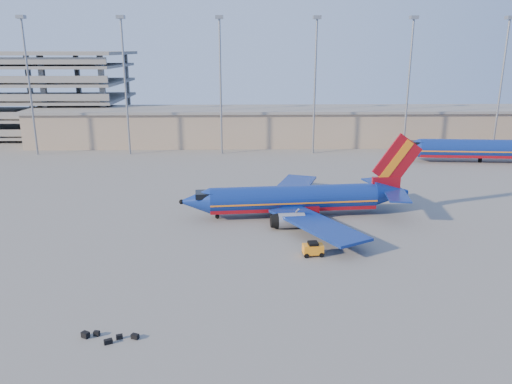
# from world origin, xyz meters

# --- Properties ---
(ground) EXTENTS (220.00, 220.00, 0.00)m
(ground) POSITION_xyz_m (0.00, 0.00, 0.00)
(ground) COLOR slate
(ground) RESTS_ON ground
(terminal_building) EXTENTS (122.00, 16.00, 8.50)m
(terminal_building) POSITION_xyz_m (10.00, 58.00, 4.32)
(terminal_building) COLOR gray
(terminal_building) RESTS_ON ground
(parking_garage) EXTENTS (62.00, 32.00, 21.40)m
(parking_garage) POSITION_xyz_m (-62.00, 74.05, 11.73)
(parking_garage) COLOR slate
(parking_garage) RESTS_ON ground
(light_mast_row) EXTENTS (101.60, 1.60, 28.65)m
(light_mast_row) POSITION_xyz_m (5.00, 46.00, 17.55)
(light_mast_row) COLOR gray
(light_mast_row) RESTS_ON ground
(aircraft_main) EXTENTS (33.11, 31.75, 11.21)m
(aircraft_main) POSITION_xyz_m (7.28, 3.48, 2.39)
(aircraft_main) COLOR navy
(aircraft_main) RESTS_ON ground
(aircraft_second) EXTENTS (35.96, 13.96, 12.18)m
(aircraft_second) POSITION_xyz_m (48.51, 35.87, 2.79)
(aircraft_second) COLOR navy
(aircraft_second) RESTS_ON ground
(baggage_tug) EXTENTS (2.36, 1.57, 1.61)m
(baggage_tug) POSITION_xyz_m (7.41, -10.33, 0.84)
(baggage_tug) COLOR orange
(baggage_tug) RESTS_ON ground
(luggage_pile) EXTENTS (4.71, 1.65, 0.48)m
(luggage_pile) POSITION_xyz_m (-11.18, -26.40, 0.21)
(luggage_pile) COLOR black
(luggage_pile) RESTS_ON ground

